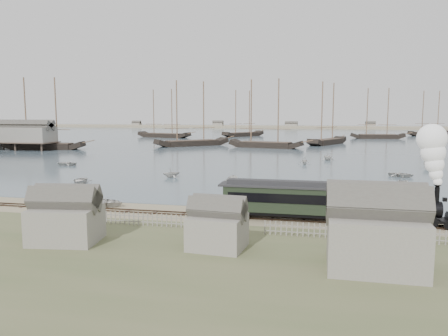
# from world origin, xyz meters

# --- Properties ---
(ground) EXTENTS (600.00, 600.00, 0.00)m
(ground) POSITION_xyz_m (0.00, 0.00, 0.00)
(ground) COLOR tan
(ground) RESTS_ON ground
(harbor_water) EXTENTS (600.00, 336.00, 0.06)m
(harbor_water) POSITION_xyz_m (0.00, 170.00, 0.03)
(harbor_water) COLOR #4E6270
(harbor_water) RESTS_ON ground
(rail_track) EXTENTS (120.00, 1.80, 0.16)m
(rail_track) POSITION_xyz_m (0.00, -2.00, 0.04)
(rail_track) COLOR #38291E
(rail_track) RESTS_ON ground
(picket_fence_west) EXTENTS (19.00, 0.10, 1.20)m
(picket_fence_west) POSITION_xyz_m (-6.50, -7.00, 0.00)
(picket_fence_west) COLOR gray
(picket_fence_west) RESTS_ON ground
(picket_fence_east) EXTENTS (15.00, 0.10, 1.20)m
(picket_fence_east) POSITION_xyz_m (12.50, -7.50, 0.00)
(picket_fence_east) COLOR gray
(picket_fence_east) RESTS_ON ground
(shed_left) EXTENTS (5.00, 4.00, 4.10)m
(shed_left) POSITION_xyz_m (-10.00, -13.00, 0.00)
(shed_left) COLOR gray
(shed_left) RESTS_ON ground
(shed_mid) EXTENTS (4.00, 3.50, 3.60)m
(shed_mid) POSITION_xyz_m (2.00, -12.00, 0.00)
(shed_mid) COLOR gray
(shed_mid) RESTS_ON ground
(shed_right) EXTENTS (6.00, 5.00, 5.10)m
(shed_right) POSITION_xyz_m (13.00, -14.00, 0.00)
(shed_right) COLOR gray
(shed_right) RESTS_ON ground
(far_spit) EXTENTS (500.00, 20.00, 1.80)m
(far_spit) POSITION_xyz_m (0.00, 250.00, 0.00)
(far_spit) COLOR tan
(far_spit) RESTS_ON ground
(locomotive) EXTENTS (7.08, 2.64, 8.83)m
(locomotive) POSITION_xyz_m (18.79, -2.00, 4.08)
(locomotive) COLOR black
(locomotive) RESTS_ON ground
(passenger_coach) EXTENTS (13.43, 2.59, 3.26)m
(passenger_coach) POSITION_xyz_m (6.67, -2.00, 2.07)
(passenger_coach) COLOR black
(passenger_coach) RESTS_ON ground
(beached_dinghy) EXTENTS (3.47, 4.63, 0.91)m
(beached_dinghy) POSITION_xyz_m (-13.52, -0.13, 0.46)
(beached_dinghy) COLOR beige
(beached_dinghy) RESTS_ON ground
(rowboat_0) EXTENTS (4.26, 3.45, 0.78)m
(rowboat_0) POSITION_xyz_m (-24.51, 13.46, 0.45)
(rowboat_0) COLOR beige
(rowboat_0) RESTS_ON harbor_water
(rowboat_1) EXTENTS (3.58, 3.63, 1.45)m
(rowboat_1) POSITION_xyz_m (-13.40, 21.44, 0.78)
(rowboat_1) COLOR beige
(rowboat_1) RESTS_ON harbor_water
(rowboat_2) EXTENTS (3.87, 1.50, 1.49)m
(rowboat_2) POSITION_xyz_m (-2.31, 14.19, 0.80)
(rowboat_2) COLOR beige
(rowboat_2) RESTS_ON harbor_water
(rowboat_3) EXTENTS (3.87, 4.54, 0.80)m
(rowboat_3) POSITION_xyz_m (21.98, 30.05, 0.46)
(rowboat_3) COLOR beige
(rowboat_3) RESTS_ON harbor_water
(rowboat_4) EXTENTS (3.88, 3.83, 1.55)m
(rowboat_4) POSITION_xyz_m (20.38, 19.69, 0.83)
(rowboat_4) COLOR beige
(rowboat_4) RESTS_ON harbor_water
(rowboat_5) EXTENTS (3.81, 2.17, 1.39)m
(rowboat_5) POSITION_xyz_m (28.52, 42.49, 0.75)
(rowboat_5) COLOR beige
(rowboat_5) RESTS_ON harbor_water
(rowboat_6) EXTENTS (2.97, 4.06, 0.82)m
(rowboat_6) POSITION_xyz_m (-38.64, 32.21, 0.47)
(rowboat_6) COLOR beige
(rowboat_6) RESTS_ON harbor_water
(rowboat_7) EXTENTS (2.77, 2.42, 1.42)m
(rowboat_7) POSITION_xyz_m (6.33, 44.16, 0.77)
(rowboat_7) COLOR beige
(rowboat_7) RESTS_ON harbor_water
(rowboat_8) EXTENTS (3.88, 3.71, 1.58)m
(rowboat_8) POSITION_xyz_m (10.92, 52.94, 0.85)
(rowboat_8) COLOR beige
(rowboat_8) RESTS_ON harbor_water
(schooner_0) EXTENTS (22.86, 9.08, 20.00)m
(schooner_0) POSITION_xyz_m (-66.02, 64.68, 10.06)
(schooner_0) COLOR black
(schooner_0) RESTS_ON harbor_water
(schooner_1) EXTENTS (21.08, 20.23, 20.00)m
(schooner_1) POSITION_xyz_m (-29.49, 86.42, 10.06)
(schooner_1) COLOR black
(schooner_1) RESTS_ON harbor_water
(schooner_2) EXTENTS (22.30, 9.69, 20.00)m
(schooner_2) POSITION_xyz_m (-6.36, 83.89, 10.06)
(schooner_2) COLOR black
(schooner_2) RESTS_ON harbor_water
(schooner_3) EXTENTS (13.50, 20.63, 20.00)m
(schooner_3) POSITION_xyz_m (11.45, 101.90, 10.06)
(schooner_3) COLOR black
(schooner_3) RESTS_ON harbor_water
(schooner_6) EXTENTS (24.80, 12.12, 20.00)m
(schooner_6) POSITION_xyz_m (-54.45, 128.95, 10.06)
(schooner_6) COLOR black
(schooner_6) RESTS_ON harbor_water
(schooner_7) EXTENTS (16.62, 20.90, 20.00)m
(schooner_7) POSITION_xyz_m (-23.72, 144.59, 10.06)
(schooner_7) COLOR black
(schooner_7) RESTS_ON harbor_water
(schooner_8) EXTENTS (20.95, 7.02, 20.00)m
(schooner_8) POSITION_xyz_m (31.29, 139.02, 10.06)
(schooner_8) COLOR black
(schooner_8) RESTS_ON harbor_water
(schooner_9) EXTENTS (20.59, 12.83, 20.00)m
(schooner_9) POSITION_xyz_m (56.89, 166.88, 10.06)
(schooner_9) COLOR black
(schooner_9) RESTS_ON harbor_water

